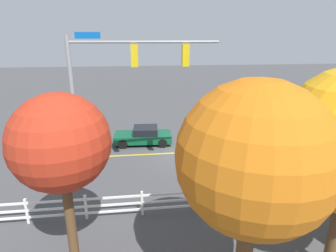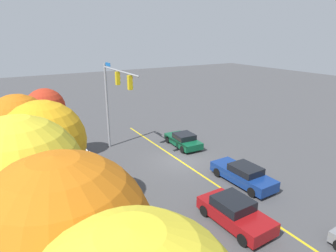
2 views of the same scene
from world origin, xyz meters
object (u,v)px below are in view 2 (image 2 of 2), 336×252
(car_1, at_px, (183,140))
(car_2, at_px, (243,174))
(tree_4, at_px, (21,178))
(tree_3, at_px, (64,241))
(tree_0, at_px, (44,142))
(tree_2, at_px, (46,108))
(tree_5, at_px, (19,127))
(car_0, at_px, (235,212))

(car_1, relative_size, car_2, 0.86)
(car_1, distance_m, tree_4, 17.11)
(tree_3, height_order, tree_4, tree_4)
(tree_0, bearing_deg, tree_2, -9.02)
(tree_4, bearing_deg, car_1, -55.03)
(tree_0, distance_m, tree_2, 8.43)
(car_1, distance_m, car_2, 7.86)
(tree_0, bearing_deg, car_2, -100.67)
(tree_4, relative_size, tree_5, 1.08)
(tree_5, bearing_deg, tree_3, -179.07)
(car_2, xyz_separation_m, tree_0, (2.26, 11.97, 3.96))
(car_0, relative_size, tree_0, 0.64)
(tree_5, bearing_deg, car_2, -113.59)
(car_1, relative_size, tree_3, 0.60)
(tree_3, xyz_separation_m, tree_4, (3.98, 0.68, 0.33))
(tree_2, bearing_deg, tree_0, 170.98)
(car_1, height_order, car_2, car_2)
(tree_0, height_order, tree_3, tree_3)
(car_1, xyz_separation_m, tree_5, (-2.24, 13.11, 4.04))
(tree_3, height_order, tree_5, tree_3)
(car_0, xyz_separation_m, tree_0, (5.32, 8.36, 3.93))
(car_2, distance_m, tree_3, 14.35)
(tree_2, distance_m, tree_3, 16.35)
(car_1, relative_size, tree_2, 0.70)
(car_2, bearing_deg, tree_5, 64.82)
(car_1, bearing_deg, tree_2, 78.99)
(tree_3, distance_m, tree_5, 11.26)
(tree_2, bearing_deg, car_2, -134.80)
(tree_0, xyz_separation_m, tree_3, (-7.90, 0.69, -0.23))
(car_0, height_order, tree_3, tree_3)
(tree_3, distance_m, tree_4, 4.05)
(car_2, bearing_deg, tree_4, 95.54)
(car_0, xyz_separation_m, car_2, (3.06, -3.61, -0.03))
(car_0, xyz_separation_m, tree_3, (-2.59, 9.05, 3.70))
(car_1, xyz_separation_m, tree_3, (-13.50, 12.93, 3.78))
(car_2, relative_size, tree_5, 0.74)
(car_2, bearing_deg, car_0, 128.67)
(tree_0, relative_size, tree_4, 0.95)
(tree_0, bearing_deg, tree_5, 14.55)
(tree_2, bearing_deg, car_0, -152.70)
(car_2, relative_size, tree_4, 0.68)
(car_1, height_order, tree_2, tree_2)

